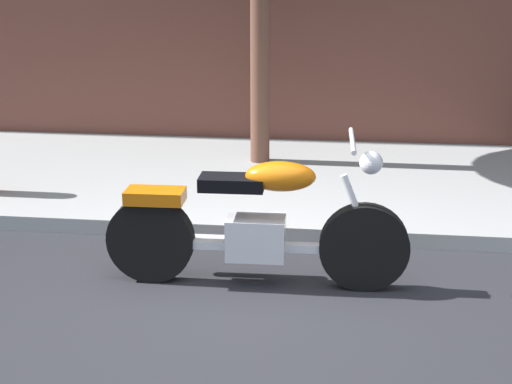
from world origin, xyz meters
TOP-DOWN VIEW (x-y plane):
  - ground_plane at (0.00, 0.00)m, footprint 60.00×60.00m
  - sidewalk at (0.00, 2.95)m, footprint 25.01×3.28m
  - motorcycle at (0.05, 0.44)m, footprint 2.30×0.70m

SIDE VIEW (x-z plane):
  - ground_plane at x=0.00m, z-range 0.00..0.00m
  - sidewalk at x=0.00m, z-range 0.00..0.14m
  - motorcycle at x=0.05m, z-range -0.11..1.06m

